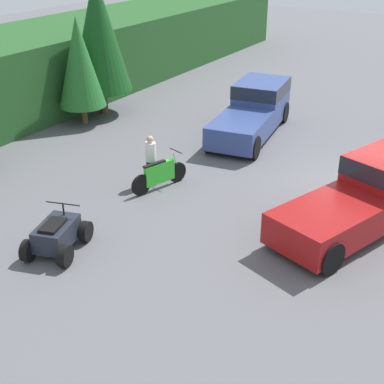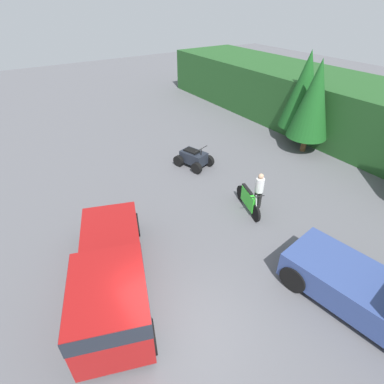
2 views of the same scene
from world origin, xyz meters
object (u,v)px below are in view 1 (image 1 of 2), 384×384
Objects in this scene: pickup_truck_red at (371,192)px; rider_person at (151,158)px; dirt_bike at (160,175)px; pickup_truck_second at (254,108)px; quad_atv at (57,235)px.

rider_person is (-1.16, 7.02, -0.08)m from pickup_truck_red.
pickup_truck_red is at bearing -61.49° from dirt_bike.
quad_atv is at bearing 168.87° from pickup_truck_second.
dirt_bike is 4.61m from quad_atv.
dirt_bike is at bearing 120.45° from pickup_truck_red.
pickup_truck_red is 3.54× the size of rider_person.
pickup_truck_red is 2.86× the size of quad_atv.
rider_person is (-6.53, 0.73, -0.08)m from pickup_truck_second.
quad_atv is (-4.61, 0.20, -0.03)m from dirt_bike.
dirt_bike is 1.01× the size of quad_atv.
rider_person is at bearing 118.74° from pickup_truck_red.
dirt_bike is (-6.66, 0.30, -0.53)m from pickup_truck_second.
quad_atv is (-11.27, 0.49, -0.56)m from pickup_truck_second.
pickup_truck_second is 6.57m from rider_person.
dirt_bike is at bearing -99.05° from rider_person.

